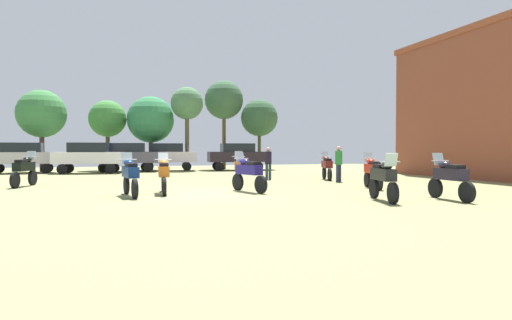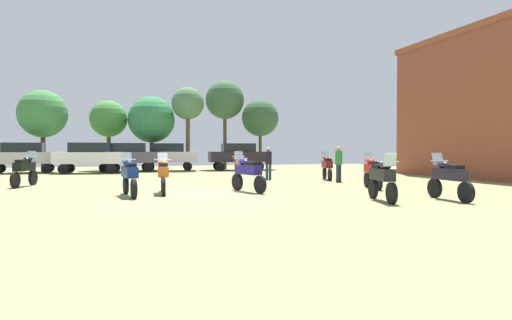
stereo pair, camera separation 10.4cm
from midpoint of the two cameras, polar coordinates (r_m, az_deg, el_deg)
The scene contains 23 objects.
ground_plane at distance 15.51m, azimuth -8.68°, elevation -4.48°, with size 44.00×52.00×0.02m.
motorcycle_1 at distance 20.74m, azimuth -27.95°, elevation -1.07°, with size 0.78×2.19×1.50m.
motorcycle_2 at distance 16.10m, azimuth -0.90°, elevation -1.62°, with size 0.83×2.11×1.48m.
motorcycle_3 at distance 13.76m, azimuth 16.44°, elevation -2.22°, with size 0.74×2.12×1.47m.
motorcycle_4 at distance 18.10m, azimuth 15.19°, elevation -1.37°, with size 0.80×2.16×1.45m.
motorcycle_5 at distance 15.19m, azimuth -16.09°, elevation -1.86°, with size 0.66×2.27×1.48m.
motorcycle_6 at distance 15.80m, azimuth -11.91°, elevation -1.75°, with size 0.62×2.18×1.46m.
motorcycle_7 at distance 14.77m, azimuth 24.17°, elevation -2.06°, with size 0.62×2.10×1.46m.
motorcycle_8 at distance 20.10m, azimuth -2.17°, elevation -0.99°, with size 0.79×2.16×1.49m.
motorcycle_10 at distance 22.73m, azimuth 9.42°, elevation -0.77°, with size 0.80×2.09×1.46m.
car_2 at distance 32.16m, azimuth -28.13°, elevation 0.53°, with size 4.38×2.00×2.00m.
car_3 at distance 32.28m, azimuth -2.26°, elevation 0.71°, with size 4.42×2.12×2.00m.
car_4 at distance 32.53m, azimuth -11.49°, elevation 0.68°, with size 4.47×2.27×2.00m.
car_5 at distance 30.30m, azimuth -20.86°, elevation 0.56°, with size 4.54×2.48×2.00m.
car_6 at distance 31.53m, azimuth -16.41°, elevation 0.63°, with size 4.50×2.34×2.00m.
person_1 at distance 22.60m, azimuth 1.78°, elevation -0.10°, with size 0.46×0.46×1.68m.
person_2 at distance 21.34m, azimuth 10.94°, elevation -0.13°, with size 0.43×0.43×1.73m.
tree_2 at distance 34.56m, azimuth 0.64°, elevation 5.52°, with size 2.92×2.92×5.52m.
tree_3 at distance 33.11m, azimuth -8.85°, elevation 7.23°, with size 2.42×2.42×6.22m.
tree_4 at distance 33.79m, azimuth -26.11°, elevation 5.42°, with size 3.30×3.30×5.69m.
tree_5 at distance 33.88m, azimuth -13.45°, elevation 5.14°, with size 3.50×3.50×5.56m.
tree_7 at distance 34.62m, azimuth -4.03°, elevation 7.80°, with size 3.03×3.03×6.98m.
tree_8 at distance 34.40m, azimuth -18.70°, elevation 5.10°, with size 2.73×2.73×5.22m.
Camera 2 is at (-2.27, -15.27, 1.61)m, focal length 30.49 mm.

